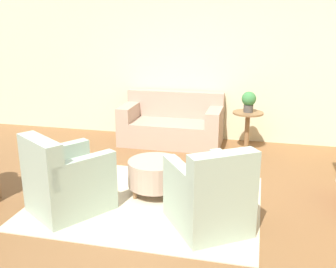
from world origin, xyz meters
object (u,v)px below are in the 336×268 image
couch (172,125)px  ottoman_table (155,173)px  side_table (247,125)px  potted_plant_on_side_table (249,101)px  armchair_right (210,197)px  armchair_left (66,182)px

couch → ottoman_table: bearing=-82.9°
side_table → potted_plant_on_side_table: 0.42m
armchair_right → ottoman_table: armchair_right is taller
ottoman_table → side_table: size_ratio=1.01×
ottoman_table → potted_plant_on_side_table: size_ratio=1.98×
armchair_left → side_table: armchair_left is taller
armchair_left → ottoman_table: (0.91, 0.70, -0.08)m
couch → armchair_right: (1.09, -2.91, 0.04)m
armchair_right → potted_plant_on_side_table: (0.28, 2.79, 0.52)m
armchair_left → ottoman_table: 1.15m
couch → armchair_right: 3.11m
armchair_right → ottoman_table: (-0.81, 0.70, -0.08)m
armchair_left → armchair_right: (1.72, 0.00, 0.00)m
side_table → potted_plant_on_side_table: bearing=0.0°
armchair_left → side_table: bearing=54.4°
armchair_right → ottoman_table: bearing=139.2°
armchair_left → ottoman_table: bearing=37.7°
couch → potted_plant_on_side_table: size_ratio=5.15×
ottoman_table → armchair_right: bearing=-40.8°
armchair_left → armchair_right: size_ratio=1.00×
armchair_right → side_table: bearing=84.3°
couch → armchair_right: size_ratio=1.62×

